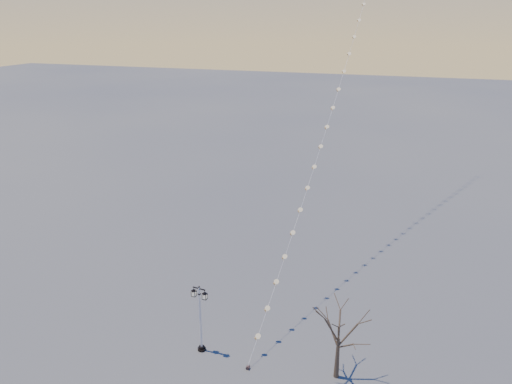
% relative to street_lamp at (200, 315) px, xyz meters
% --- Properties ---
extents(ground, '(300.00, 300.00, 0.00)m').
position_rel_street_lamp_xyz_m(ground, '(2.28, -0.37, -2.39)').
color(ground, '#525452').
rests_on(ground, ground).
extents(street_lamp, '(1.09, 0.48, 4.31)m').
position_rel_street_lamp_xyz_m(street_lamp, '(0.00, 0.00, 0.00)').
color(street_lamp, black).
rests_on(street_lamp, ground).
extents(bare_tree, '(2.73, 2.73, 4.54)m').
position_rel_street_lamp_xyz_m(bare_tree, '(7.92, 0.28, 0.76)').
color(bare_tree, '#433525').
rests_on(bare_tree, ground).
extents(kite_train, '(4.00, 42.18, 36.29)m').
position_rel_street_lamp_xyz_m(kite_train, '(4.84, 20.10, 15.67)').
color(kite_train, '#362420').
rests_on(kite_train, ground).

